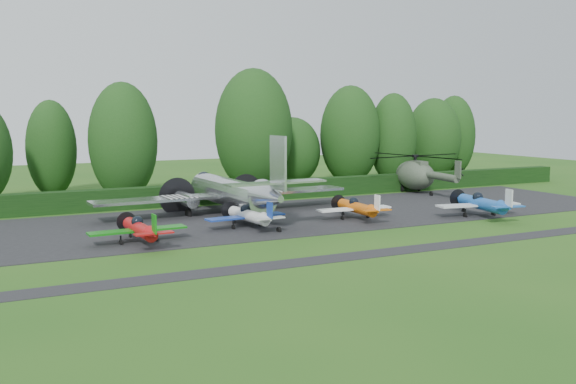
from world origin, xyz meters
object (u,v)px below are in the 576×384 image
sign_board (456,178)px  transport_plane (232,192)px  light_plane_blue (482,203)px  light_plane_white (249,215)px  light_plane_orange (357,207)px  light_plane_red (140,229)px  helicopter (415,172)px

sign_board → transport_plane: bearing=-162.2°
light_plane_blue → light_plane_white: bearing=159.3°
transport_plane → light_plane_white: (-1.05, -6.30, -1.08)m
light_plane_orange → light_plane_blue: size_ratio=0.87×
transport_plane → light_plane_red: transport_plane is taller
helicopter → sign_board: bearing=4.9°
light_plane_red → light_plane_white: size_ratio=1.03×
light_plane_red → light_plane_white: light_plane_red is taller
transport_plane → light_plane_white: bearing=-96.8°
sign_board → light_plane_blue: bearing=-121.6°
helicopter → light_plane_white: bearing=-161.3°
light_plane_white → transport_plane: bearing=86.7°
light_plane_red → helicopter: size_ratio=0.46×
light_plane_blue → sign_board: light_plane_blue is taller
light_plane_red → helicopter: bearing=25.7°
helicopter → light_plane_red: bearing=-164.4°
light_plane_white → helicopter: (26.21, 12.76, 1.26)m
light_plane_red → sign_board: bearing=23.9°
light_plane_red → light_plane_orange: 19.32m
light_plane_blue → transport_plane: bearing=142.5°
helicopter → sign_board: size_ratio=5.04×
transport_plane → light_plane_orange: bearing=-33.7°
light_plane_white → light_plane_orange: light_plane_orange is taller
light_plane_orange → light_plane_white: bearing=175.7°
light_plane_red → light_plane_orange: light_plane_red is taller
light_plane_orange → light_plane_red: bearing=-177.0°
helicopter → sign_board: 7.77m
helicopter → light_plane_orange: bearing=-148.5°
sign_board → light_plane_red: bearing=-154.9°
light_plane_orange → helicopter: (16.21, 13.02, 1.26)m
transport_plane → light_plane_orange: (8.95, -6.57, -1.08)m
light_plane_red → light_plane_white: 9.48m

